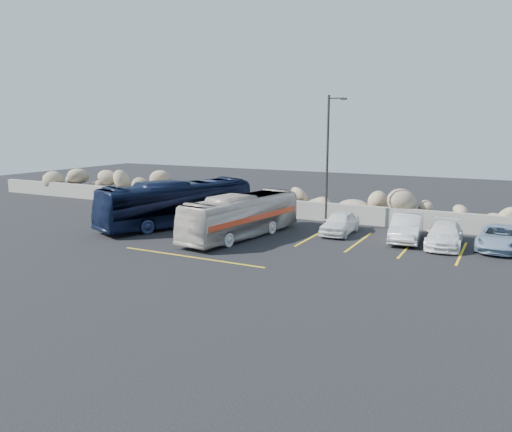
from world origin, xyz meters
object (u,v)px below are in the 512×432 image
at_px(car_d, 500,238).
at_px(vintage_bus, 241,216).
at_px(car_a, 340,223).
at_px(car_b, 406,228).
at_px(car_c, 445,235).
at_px(tour_coach, 177,203).
at_px(lamppost, 328,159).

bearing_deg(car_d, vintage_bus, -162.13).
xyz_separation_m(car_a, car_b, (3.79, -0.03, 0.06)).
distance_m(car_b, car_d, 4.62).
xyz_separation_m(car_b, car_d, (4.61, 0.23, -0.11)).
bearing_deg(car_c, tour_coach, -175.77).
bearing_deg(tour_coach, car_c, 29.29).
height_order(car_a, car_c, car_a).
xyz_separation_m(lamppost, car_a, (1.15, -0.93, -3.64)).
bearing_deg(lamppost, car_a, -39.19).
bearing_deg(car_d, car_a, -176.16).
distance_m(car_a, car_b, 3.80).
xyz_separation_m(tour_coach, car_b, (13.65, 2.41, -0.70)).
height_order(vintage_bus, tour_coach, tour_coach).
bearing_deg(vintage_bus, car_c, 24.26).
bearing_deg(car_a, vintage_bus, -145.03).
height_order(lamppost, vintage_bus, lamppost).
xyz_separation_m(lamppost, tour_coach, (-8.71, -3.38, -2.87)).
bearing_deg(car_d, car_c, -164.02).
distance_m(car_c, car_d, 2.66).
xyz_separation_m(lamppost, car_b, (4.94, -0.97, -3.58)).
relative_size(vintage_bus, car_a, 2.27).
xyz_separation_m(lamppost, car_c, (6.97, -1.36, -3.68)).
height_order(tour_coach, car_d, tour_coach).
distance_m(vintage_bus, car_a, 5.81).
bearing_deg(car_b, car_d, -2.80).
xyz_separation_m(tour_coach, car_a, (9.85, 2.44, -0.77)).
relative_size(car_a, car_c, 0.90).
relative_size(tour_coach, car_d, 2.33).
relative_size(car_a, car_b, 0.88).
distance_m(vintage_bus, tour_coach, 5.26).
bearing_deg(tour_coach, lamppost, 43.16).
distance_m(vintage_bus, car_d, 13.58).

